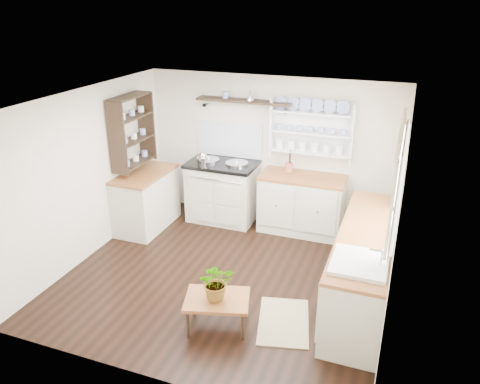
# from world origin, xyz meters

# --- Properties ---
(floor) EXTENTS (4.00, 3.80, 0.01)m
(floor) POSITION_xyz_m (0.00, 0.00, 0.00)
(floor) COLOR black
(floor) RESTS_ON ground
(wall_back) EXTENTS (4.00, 0.02, 2.30)m
(wall_back) POSITION_xyz_m (0.00, 1.90, 1.15)
(wall_back) COLOR #ECE4CC
(wall_back) RESTS_ON ground
(wall_right) EXTENTS (0.02, 3.80, 2.30)m
(wall_right) POSITION_xyz_m (2.00, 0.00, 1.15)
(wall_right) COLOR #ECE4CC
(wall_right) RESTS_ON ground
(wall_left) EXTENTS (0.02, 3.80, 2.30)m
(wall_left) POSITION_xyz_m (-2.00, 0.00, 1.15)
(wall_left) COLOR #ECE4CC
(wall_left) RESTS_ON ground
(ceiling) EXTENTS (4.00, 3.80, 0.01)m
(ceiling) POSITION_xyz_m (0.00, 0.00, 2.30)
(ceiling) COLOR white
(ceiling) RESTS_ON wall_back
(window) EXTENTS (0.08, 1.55, 1.22)m
(window) POSITION_xyz_m (1.95, 0.15, 1.56)
(window) COLOR white
(window) RESTS_ON wall_right
(aga_cooker) EXTENTS (1.08, 0.75, 1.00)m
(aga_cooker) POSITION_xyz_m (-0.69, 1.57, 0.49)
(aga_cooker) COLOR beige
(aga_cooker) RESTS_ON floor
(back_cabinets) EXTENTS (1.27, 0.63, 0.90)m
(back_cabinets) POSITION_xyz_m (0.60, 1.60, 0.46)
(back_cabinets) COLOR beige
(back_cabinets) RESTS_ON floor
(right_cabinets) EXTENTS (0.62, 2.43, 0.90)m
(right_cabinets) POSITION_xyz_m (1.70, 0.10, 0.46)
(right_cabinets) COLOR beige
(right_cabinets) RESTS_ON floor
(belfast_sink) EXTENTS (0.55, 0.60, 0.45)m
(belfast_sink) POSITION_xyz_m (1.70, -0.65, 0.80)
(belfast_sink) COLOR white
(belfast_sink) RESTS_ON right_cabinets
(left_cabinets) EXTENTS (0.62, 1.13, 0.90)m
(left_cabinets) POSITION_xyz_m (-1.70, 0.90, 0.46)
(left_cabinets) COLOR beige
(left_cabinets) RESTS_ON floor
(plate_rack) EXTENTS (1.20, 0.22, 0.90)m
(plate_rack) POSITION_xyz_m (0.65, 1.86, 1.56)
(plate_rack) COLOR white
(plate_rack) RESTS_ON wall_back
(high_shelf) EXTENTS (1.50, 0.29, 0.16)m
(high_shelf) POSITION_xyz_m (-0.40, 1.78, 1.91)
(high_shelf) COLOR black
(high_shelf) RESTS_ON wall_back
(left_shelving) EXTENTS (0.28, 0.80, 1.05)m
(left_shelving) POSITION_xyz_m (-1.84, 0.90, 1.55)
(left_shelving) COLOR black
(left_shelving) RESTS_ON wall_left
(kettle) EXTENTS (0.18, 0.18, 0.22)m
(kettle) POSITION_xyz_m (-0.97, 1.45, 1.04)
(kettle) COLOR silver
(kettle) RESTS_ON aga_cooker
(utensil_crock) EXTENTS (0.12, 0.12, 0.14)m
(utensil_crock) POSITION_xyz_m (0.36, 1.68, 0.98)
(utensil_crock) COLOR #A44C3C
(utensil_crock) RESTS_ON back_cabinets
(center_table) EXTENTS (0.79, 0.66, 0.37)m
(center_table) POSITION_xyz_m (0.29, -0.98, 0.33)
(center_table) COLOR brown
(center_table) RESTS_ON floor
(potted_plant) EXTENTS (0.49, 0.47, 0.42)m
(potted_plant) POSITION_xyz_m (0.29, -0.98, 0.58)
(potted_plant) COLOR #3F7233
(potted_plant) RESTS_ON center_table
(floor_rug) EXTENTS (0.73, 0.95, 0.02)m
(floor_rug) POSITION_xyz_m (0.96, -0.66, 0.01)
(floor_rug) COLOR #81674B
(floor_rug) RESTS_ON floor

